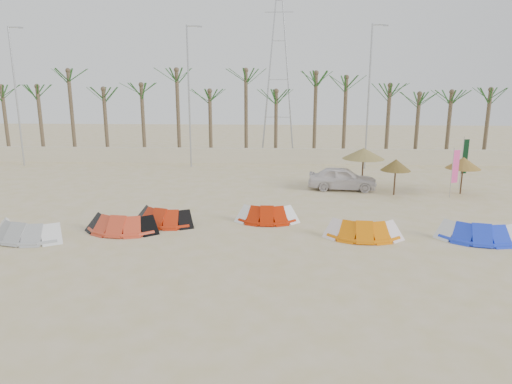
# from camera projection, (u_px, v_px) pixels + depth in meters

# --- Properties ---
(ground) EXTENTS (120.00, 120.00, 0.00)m
(ground) POSITION_uv_depth(u_px,v_px,m) (248.00, 261.00, 17.45)
(ground) COLOR beige
(ground) RESTS_ON ground
(boundary_wall) EXTENTS (60.00, 0.30, 1.30)m
(boundary_wall) POSITION_uv_depth(u_px,v_px,m) (266.00, 156.00, 38.68)
(boundary_wall) COLOR beige
(boundary_wall) RESTS_ON ground
(palm_line) EXTENTS (52.00, 4.00, 7.70)m
(palm_line) POSITION_uv_depth(u_px,v_px,m) (274.00, 86.00, 38.77)
(palm_line) COLOR brown
(palm_line) RESTS_ON ground
(lamp_a) EXTENTS (1.25, 0.14, 11.00)m
(lamp_a) POSITION_uv_depth(u_px,v_px,m) (16.00, 95.00, 36.54)
(lamp_a) COLOR #A5A8AD
(lamp_a) RESTS_ON ground
(lamp_b) EXTENTS (1.25, 0.14, 11.00)m
(lamp_b) POSITION_uv_depth(u_px,v_px,m) (189.00, 95.00, 35.85)
(lamp_b) COLOR #A5A8AD
(lamp_b) RESTS_ON ground
(lamp_c) EXTENTS (1.25, 0.14, 11.00)m
(lamp_c) POSITION_uv_depth(u_px,v_px,m) (369.00, 95.00, 35.16)
(lamp_c) COLOR #A5A8AD
(lamp_c) RESTS_ON ground
(pylon) EXTENTS (3.00, 3.00, 14.00)m
(pylon) POSITION_uv_depth(u_px,v_px,m) (278.00, 153.00, 44.61)
(pylon) COLOR #A5A8AD
(pylon) RESTS_ON ground
(kite_grey) EXTENTS (3.75, 2.21, 0.90)m
(kite_grey) POSITION_uv_depth(u_px,v_px,m) (28.00, 228.00, 20.04)
(kite_grey) COLOR #9A9D9E
(kite_grey) RESTS_ON ground
(kite_red_left) EXTENTS (3.47, 1.84, 0.90)m
(kite_red_left) POSITION_uv_depth(u_px,v_px,m) (123.00, 222.00, 21.03)
(kite_red_left) COLOR red
(kite_red_left) RESTS_ON ground
(kite_red_mid) EXTENTS (3.39, 2.25, 0.90)m
(kite_red_mid) POSITION_uv_depth(u_px,v_px,m) (164.00, 215.00, 22.13)
(kite_red_mid) COLOR #BB260B
(kite_red_mid) RESTS_ON ground
(kite_red_right) EXTENTS (3.00, 1.55, 0.90)m
(kite_red_right) POSITION_uv_depth(u_px,v_px,m) (267.00, 212.00, 22.57)
(kite_red_right) COLOR #B31F03
(kite_red_right) RESTS_ON ground
(kite_orange) EXTENTS (3.36, 1.72, 0.90)m
(kite_orange) POSITION_uv_depth(u_px,v_px,m) (362.00, 227.00, 20.21)
(kite_orange) COLOR orange
(kite_orange) RESTS_ON ground
(kite_blue) EXTENTS (3.66, 2.17, 0.90)m
(kite_blue) POSITION_uv_depth(u_px,v_px,m) (477.00, 230.00, 19.87)
(kite_blue) COLOR #1B37E5
(kite_blue) RESTS_ON ground
(parasol_left) EXTENTS (2.70, 2.70, 2.62)m
(parasol_left) POSITION_uv_depth(u_px,v_px,m) (363.00, 153.00, 29.19)
(parasol_left) COLOR #4C331E
(parasol_left) RESTS_ON ground
(parasol_mid) EXTENTS (1.81, 1.81, 2.21)m
(parasol_mid) POSITION_uv_depth(u_px,v_px,m) (396.00, 165.00, 27.42)
(parasol_mid) COLOR #4C331E
(parasol_mid) RESTS_ON ground
(parasol_right) EXTENTS (2.09, 2.09, 2.28)m
(parasol_right) POSITION_uv_depth(u_px,v_px,m) (463.00, 163.00, 27.72)
(parasol_right) COLOR #4C331E
(parasol_right) RESTS_ON ground
(flag_pink) EXTENTS (0.44, 0.14, 3.01)m
(flag_pink) POSITION_uv_depth(u_px,v_px,m) (455.00, 168.00, 26.82)
(flag_pink) COLOR #A5A8AD
(flag_pink) RESTS_ON ground
(flag_green) EXTENTS (0.44, 0.16, 3.39)m
(flag_green) POSITION_uv_depth(u_px,v_px,m) (465.00, 158.00, 28.99)
(flag_green) COLOR #A5A8AD
(flag_green) RESTS_ON ground
(car) EXTENTS (4.46, 2.20, 1.46)m
(car) POSITION_uv_depth(u_px,v_px,m) (342.00, 178.00, 29.12)
(car) COLOR silver
(car) RESTS_ON ground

